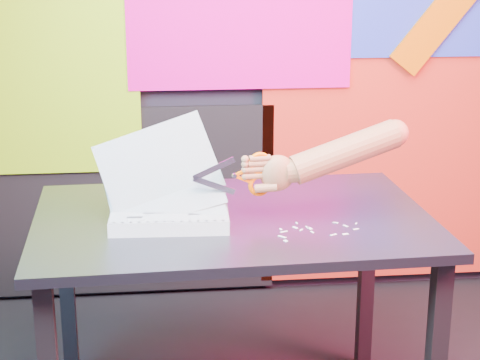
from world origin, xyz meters
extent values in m
cube|color=red|center=(0.65, 1.47, 0.85)|extent=(1.60, 0.02, 1.60)
cube|color=#95DA13|center=(-1.05, 1.46, 1.10)|extent=(0.75, 0.02, 1.00)
cube|color=black|center=(-0.75, 1.47, 0.45)|extent=(1.30, 0.02, 0.85)
cube|color=black|center=(-0.94, 0.70, 0.36)|extent=(0.05, 0.05, 0.72)
cube|color=black|center=(0.14, 0.74, 0.36)|extent=(0.05, 0.05, 0.72)
cube|color=#3C3C3C|center=(-0.38, 0.38, 0.73)|extent=(1.23, 0.85, 0.03)
cube|color=silver|center=(-0.58, 0.34, 0.77)|extent=(0.35, 0.27, 0.04)
cube|color=white|center=(-0.58, 0.34, 0.79)|extent=(0.35, 0.27, 0.00)
cube|color=white|center=(-0.58, 0.34, 0.80)|extent=(0.34, 0.25, 0.10)
cube|color=white|center=(-0.59, 0.35, 0.82)|extent=(0.36, 0.22, 0.18)
cube|color=white|center=(-0.60, 0.37, 0.87)|extent=(0.38, 0.19, 0.26)
cube|color=white|center=(-0.61, 0.38, 0.91)|extent=(0.40, 0.16, 0.30)
cylinder|color=black|center=(-0.73, 0.23, 0.79)|extent=(0.01, 0.01, 0.00)
cylinder|color=black|center=(-0.71, 0.23, 0.79)|extent=(0.01, 0.01, 0.00)
cylinder|color=black|center=(-0.69, 0.23, 0.79)|extent=(0.01, 0.01, 0.00)
cylinder|color=black|center=(-0.66, 0.23, 0.79)|extent=(0.01, 0.01, 0.00)
cylinder|color=black|center=(-0.64, 0.23, 0.79)|extent=(0.01, 0.01, 0.00)
cylinder|color=black|center=(-0.62, 0.23, 0.79)|extent=(0.01, 0.01, 0.00)
cylinder|color=black|center=(-0.59, 0.23, 0.79)|extent=(0.01, 0.01, 0.00)
cylinder|color=black|center=(-0.57, 0.22, 0.79)|extent=(0.01, 0.01, 0.00)
cylinder|color=black|center=(-0.54, 0.22, 0.79)|extent=(0.01, 0.01, 0.00)
cylinder|color=black|center=(-0.52, 0.22, 0.79)|extent=(0.01, 0.01, 0.00)
cylinder|color=black|center=(-0.50, 0.22, 0.79)|extent=(0.01, 0.01, 0.00)
cylinder|color=black|center=(-0.47, 0.22, 0.79)|extent=(0.01, 0.01, 0.00)
cylinder|color=black|center=(-0.45, 0.22, 0.79)|extent=(0.01, 0.01, 0.00)
cylinder|color=black|center=(-0.43, 0.22, 0.79)|extent=(0.01, 0.01, 0.00)
cylinder|color=black|center=(-0.72, 0.46, 0.79)|extent=(0.01, 0.01, 0.00)
cylinder|color=black|center=(-0.70, 0.46, 0.79)|extent=(0.01, 0.01, 0.00)
cylinder|color=black|center=(-0.68, 0.46, 0.79)|extent=(0.01, 0.01, 0.00)
cylinder|color=black|center=(-0.65, 0.46, 0.79)|extent=(0.01, 0.01, 0.00)
cylinder|color=black|center=(-0.63, 0.46, 0.79)|extent=(0.01, 0.01, 0.00)
cylinder|color=black|center=(-0.61, 0.46, 0.79)|extent=(0.01, 0.01, 0.00)
cylinder|color=black|center=(-0.58, 0.45, 0.79)|extent=(0.01, 0.01, 0.00)
cylinder|color=black|center=(-0.56, 0.45, 0.79)|extent=(0.01, 0.01, 0.00)
cylinder|color=black|center=(-0.53, 0.45, 0.79)|extent=(0.01, 0.01, 0.00)
cylinder|color=black|center=(-0.51, 0.45, 0.79)|extent=(0.01, 0.01, 0.00)
cylinder|color=black|center=(-0.49, 0.45, 0.79)|extent=(0.01, 0.01, 0.00)
cylinder|color=black|center=(-0.46, 0.45, 0.79)|extent=(0.01, 0.01, 0.00)
cylinder|color=black|center=(-0.44, 0.45, 0.79)|extent=(0.01, 0.01, 0.00)
cylinder|color=black|center=(-0.42, 0.45, 0.79)|extent=(0.01, 0.01, 0.00)
cube|color=black|center=(-0.66, 0.39, 0.79)|extent=(0.06, 0.01, 0.00)
cube|color=black|center=(-0.56, 0.37, 0.79)|extent=(0.05, 0.01, 0.00)
cube|color=black|center=(-0.61, 0.30, 0.79)|extent=(0.08, 0.01, 0.00)
cube|color=black|center=(-0.51, 0.28, 0.79)|extent=(0.04, 0.01, 0.00)
cube|color=black|center=(-0.68, 0.27, 0.79)|extent=(0.05, 0.01, 0.00)
cube|color=#B2B2C5|center=(-0.44, 0.31, 0.92)|extent=(0.13, 0.02, 0.07)
cube|color=#B2B2C5|center=(-0.44, 0.31, 0.87)|extent=(0.13, 0.02, 0.07)
cylinder|color=#B2B2C5|center=(-0.38, 0.32, 0.89)|extent=(0.01, 0.01, 0.01)
cube|color=#FF5B00|center=(-0.36, 0.32, 0.88)|extent=(0.05, 0.02, 0.03)
cube|color=#FF5B00|center=(-0.36, 0.32, 0.90)|extent=(0.05, 0.02, 0.03)
torus|color=#FF5B00|center=(-0.31, 0.33, 0.93)|extent=(0.07, 0.02, 0.07)
torus|color=#FF5B00|center=(-0.31, 0.33, 0.86)|extent=(0.07, 0.02, 0.07)
ellipsoid|color=#9D6040|center=(-0.25, 0.34, 0.89)|extent=(0.11, 0.06, 0.11)
cylinder|color=#9D6040|center=(-0.31, 0.33, 0.89)|extent=(0.08, 0.03, 0.02)
cylinder|color=#9D6040|center=(-0.31, 0.33, 0.91)|extent=(0.08, 0.03, 0.02)
cylinder|color=#9D6040|center=(-0.31, 0.33, 0.93)|extent=(0.07, 0.03, 0.02)
cylinder|color=#9D6040|center=(-0.31, 0.33, 0.94)|extent=(0.06, 0.03, 0.02)
cylinder|color=#9D6040|center=(-0.29, 0.32, 0.85)|extent=(0.07, 0.04, 0.03)
cylinder|color=#9D6040|center=(-0.20, 0.34, 0.90)|extent=(0.07, 0.08, 0.07)
cylinder|color=#9D6040|center=(-0.04, 0.36, 0.95)|extent=(0.35, 0.13, 0.18)
sphere|color=#9D6040|center=(0.11, 0.38, 1.00)|extent=(0.08, 0.08, 0.08)
cube|color=beige|center=(-0.26, 0.18, 0.75)|extent=(0.02, 0.02, 0.00)
cube|color=beige|center=(-0.25, 0.22, 0.75)|extent=(0.02, 0.02, 0.00)
cube|color=beige|center=(-0.26, 0.24, 0.75)|extent=(0.01, 0.01, 0.00)
cube|color=beige|center=(-0.17, 0.21, 0.75)|extent=(0.01, 0.02, 0.00)
cube|color=beige|center=(-0.18, 0.25, 0.75)|extent=(0.01, 0.02, 0.00)
cube|color=beige|center=(-0.20, 0.29, 0.75)|extent=(0.00, 0.02, 0.00)
cube|color=beige|center=(-0.03, 0.27, 0.75)|extent=(0.01, 0.01, 0.00)
cube|color=beige|center=(-0.26, 0.15, 0.75)|extent=(0.01, 0.02, 0.00)
cube|color=beige|center=(-0.09, 0.28, 0.75)|extent=(0.02, 0.01, 0.00)
cube|color=beige|center=(-0.21, 0.25, 0.75)|extent=(0.02, 0.02, 0.00)
cube|color=beige|center=(-0.04, 0.22, 0.75)|extent=(0.02, 0.01, 0.00)
cube|color=beige|center=(-0.11, 0.18, 0.75)|extent=(0.02, 0.02, 0.00)
cube|color=beige|center=(-0.08, 0.18, 0.75)|extent=(0.02, 0.01, 0.00)
cube|color=beige|center=(-0.06, 0.25, 0.75)|extent=(0.01, 0.02, 0.00)
cube|color=beige|center=(-0.17, 0.24, 0.75)|extent=(0.02, 0.02, 0.00)
cube|color=beige|center=(-0.20, 0.23, 0.75)|extent=(0.01, 0.02, 0.00)
camera|label=1|loc=(-0.60, -1.93, 1.55)|focal=60.00mm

